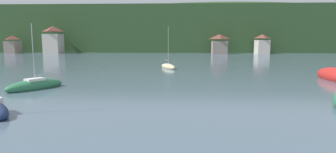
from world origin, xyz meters
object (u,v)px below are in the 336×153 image
at_px(shore_building_westcentral, 53,40).
at_px(shore_building_central, 219,44).
at_px(shore_building_eastcentral, 262,44).
at_px(sailboat_far_5, 168,67).
at_px(shore_building_west, 13,45).
at_px(sailboat_mid_6, 35,86).

xyz_separation_m(shore_building_westcentral, shore_building_central, (60.38, -0.43, -1.39)).
relative_size(shore_building_eastcentral, sailboat_far_5, 0.87).
xyz_separation_m(shore_building_westcentral, sailboat_far_5, (44.28, -50.24, -4.50)).
height_order(shore_building_west, sailboat_mid_6, sailboat_mid_6).
bearing_deg(sailboat_far_5, shore_building_central, 136.53).
xyz_separation_m(shore_building_central, shore_building_eastcentral, (15.09, 0.43, -0.04)).
height_order(shore_building_westcentral, sailboat_mid_6, shore_building_westcentral).
bearing_deg(shore_building_west, shore_building_westcentral, 1.19).
xyz_separation_m(shore_building_westcentral, shore_building_eastcentral, (75.47, -0.00, -1.43)).
height_order(shore_building_central, sailboat_mid_6, sailboat_mid_6).
relative_size(shore_building_west, sailboat_far_5, 0.82).
distance_m(shore_building_west, sailboat_far_5, 77.63).
distance_m(shore_building_eastcentral, sailboat_far_5, 59.22).
xyz_separation_m(shore_building_west, shore_building_central, (75.47, -0.12, 0.24)).
bearing_deg(shore_building_westcentral, shore_building_central, -0.41).
relative_size(shore_building_westcentral, sailboat_mid_6, 1.34).
height_order(shore_building_eastcentral, sailboat_mid_6, sailboat_mid_6).
height_order(sailboat_far_5, sailboat_mid_6, sailboat_far_5).
height_order(shore_building_west, shore_building_eastcentral, shore_building_eastcentral).
xyz_separation_m(shore_building_eastcentral, sailboat_mid_6, (-44.62, -72.12, -2.98)).
xyz_separation_m(shore_building_central, sailboat_mid_6, (-29.52, -71.69, -3.02)).
bearing_deg(sailboat_mid_6, shore_building_eastcentral, -178.37).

